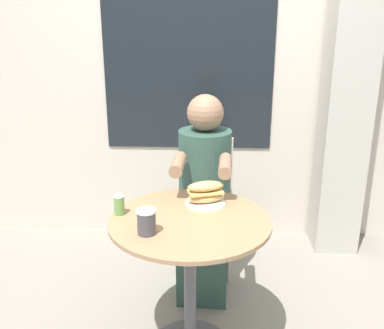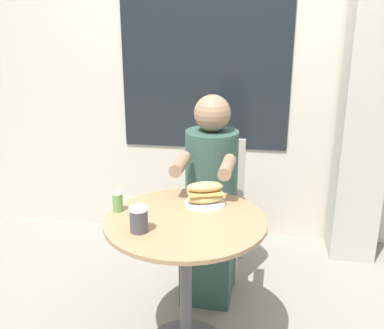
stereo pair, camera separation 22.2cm
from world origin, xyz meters
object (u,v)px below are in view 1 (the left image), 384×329
(diner_chair, at_px, (206,191))
(condiment_bottle, at_px, (119,203))
(seated_diner, at_px, (204,209))
(sandwich_on_plate, at_px, (206,194))
(drink_cup, at_px, (147,222))
(cafe_table, at_px, (190,256))

(diner_chair, relative_size, condiment_bottle, 7.43)
(condiment_bottle, bearing_deg, seated_diner, 52.55)
(sandwich_on_plate, xyz_separation_m, condiment_bottle, (-0.41, -0.15, 0.00))
(diner_chair, relative_size, sandwich_on_plate, 4.26)
(sandwich_on_plate, distance_m, drink_cup, 0.42)
(sandwich_on_plate, bearing_deg, drink_cup, -126.48)
(sandwich_on_plate, bearing_deg, diner_chair, 90.58)
(sandwich_on_plate, relative_size, drink_cup, 1.81)
(cafe_table, xyz_separation_m, drink_cup, (-0.18, -0.15, 0.25))
(cafe_table, bearing_deg, sandwich_on_plate, 69.41)
(diner_chair, bearing_deg, condiment_bottle, 67.54)
(drink_cup, bearing_deg, condiment_bottle, 129.35)
(seated_diner, bearing_deg, drink_cup, 74.06)
(seated_diner, bearing_deg, condiment_bottle, 55.12)
(diner_chair, bearing_deg, drink_cup, 79.57)
(diner_chair, height_order, drink_cup, diner_chair)
(diner_chair, distance_m, seated_diner, 0.34)
(cafe_table, xyz_separation_m, seated_diner, (0.06, 0.55, -0.00))
(diner_chair, xyz_separation_m, sandwich_on_plate, (0.01, -0.71, 0.27))
(diner_chair, height_order, sandwich_on_plate, diner_chair)
(drink_cup, distance_m, condiment_bottle, 0.25)
(drink_cup, height_order, condiment_bottle, condiment_bottle)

